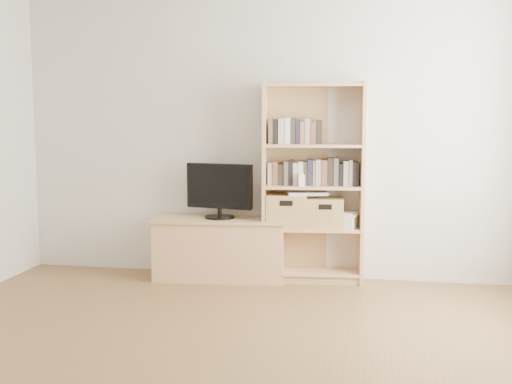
% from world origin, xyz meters
% --- Properties ---
extents(back_wall, '(4.50, 0.02, 2.60)m').
position_xyz_m(back_wall, '(0.00, 2.50, 1.30)').
color(back_wall, silver).
rests_on(back_wall, floor).
extents(tv_stand, '(1.17, 0.53, 0.52)m').
position_xyz_m(tv_stand, '(-0.39, 2.29, 0.26)').
color(tv_stand, tan).
rests_on(tv_stand, floor).
extents(bookshelf, '(0.89, 0.39, 1.73)m').
position_xyz_m(bookshelf, '(0.42, 2.35, 0.87)').
color(bookshelf, tan).
rests_on(bookshelf, floor).
extents(television, '(0.61, 0.16, 0.48)m').
position_xyz_m(television, '(-0.39, 2.29, 0.78)').
color(television, black).
rests_on(television, tv_stand).
extents(books_row_mid, '(0.86, 0.27, 0.23)m').
position_xyz_m(books_row_mid, '(0.42, 2.37, 0.96)').
color(books_row_mid, '#A29082').
rests_on(books_row_mid, bookshelf).
extents(books_row_upper, '(0.40, 0.17, 0.21)m').
position_xyz_m(books_row_upper, '(0.23, 2.35, 1.31)').
color(books_row_upper, '#A29082').
rests_on(books_row_upper, bookshelf).
extents(baby_monitor, '(0.06, 0.04, 0.10)m').
position_xyz_m(baby_monitor, '(0.34, 2.24, 0.90)').
color(baby_monitor, white).
rests_on(baby_monitor, bookshelf).
extents(basket_left, '(0.39, 0.33, 0.29)m').
position_xyz_m(basket_left, '(0.19, 2.32, 0.62)').
color(basket_left, '#A8894B').
rests_on(basket_left, bookshelf).
extents(basket_right, '(0.34, 0.29, 0.26)m').
position_xyz_m(basket_right, '(0.53, 2.35, 0.61)').
color(basket_right, '#A8894B').
rests_on(basket_right, bookshelf).
extents(laptop, '(0.39, 0.31, 0.03)m').
position_xyz_m(laptop, '(0.37, 2.33, 0.78)').
color(laptop, silver).
rests_on(laptop, basket_left).
extents(magazine_stack, '(0.22, 0.28, 0.11)m').
position_xyz_m(magazine_stack, '(0.72, 2.37, 0.54)').
color(magazine_stack, silver).
rests_on(magazine_stack, bookshelf).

